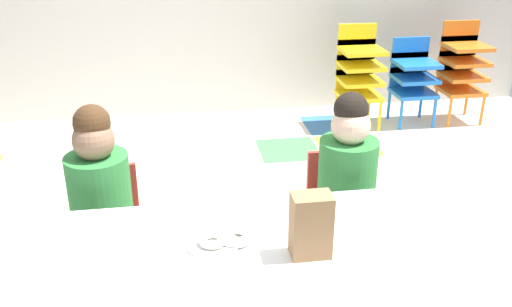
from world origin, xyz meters
name	(u,v)px	position (x,y,z in m)	size (l,w,h in m)	color
ground_plane	(258,260)	(0.01, 0.00, -0.01)	(5.50, 4.63, 0.02)	silver
craft_table	(240,266)	(-0.18, -0.81, 0.54)	(1.86, 0.77, 0.59)	white
seated_child_near_camera	(100,189)	(-0.69, -0.20, 0.55)	(0.32, 0.31, 0.92)	red
seated_child_middle_seat	(347,172)	(0.38, -0.20, 0.55)	(0.32, 0.31, 0.92)	red
kid_chair_yellow_stack	(359,70)	(1.09, 1.78, 0.46)	(0.32, 0.30, 0.80)	yellow
kid_chair_blue_stack	(413,75)	(1.55, 1.78, 0.40)	(0.32, 0.30, 0.68)	blue
kid_chair_orange_stack	(462,66)	(1.95, 1.78, 0.46)	(0.32, 0.30, 0.80)	orange
paper_bag_brown	(311,225)	(0.05, -0.84, 0.70)	(0.13, 0.09, 0.22)	#9E754C
paper_plate_near_edge	(213,244)	(-0.26, -0.74, 0.59)	(0.18, 0.18, 0.01)	white
donut_powdered_on_plate	(213,240)	(-0.26, -0.74, 0.61)	(0.10, 0.10, 0.03)	white
donut_powdered_loose	(235,236)	(-0.18, -0.72, 0.60)	(0.13, 0.13, 0.04)	white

